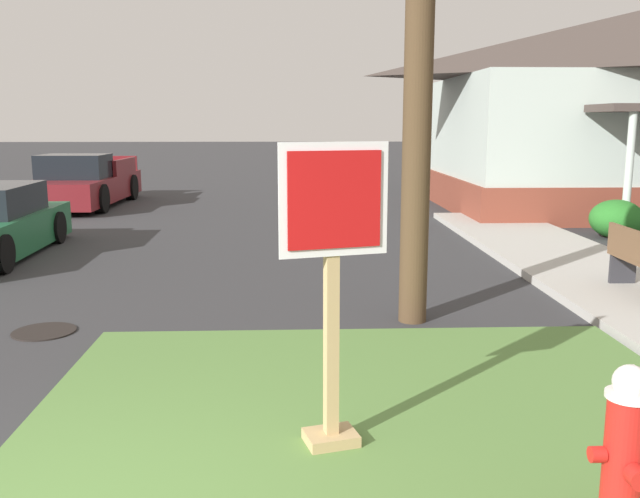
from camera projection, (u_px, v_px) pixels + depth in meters
grass_corner_patch at (382, 433)px, 5.09m from camera, size 5.47×4.97×0.08m
sidewalk_strip at (635, 294)px, 9.13m from camera, size 2.20×15.82×0.12m
fire_hydrant at (624, 456)px, 3.70m from camera, size 0.38×0.34×0.98m
stop_sign at (332, 301)px, 4.65m from camera, size 0.74×0.36×2.13m
manhole_cover at (44, 332)px, 7.67m from camera, size 0.70×0.70×0.02m
pickup_truck_maroon at (83, 184)px, 19.03m from camera, size 2.15×5.31×1.48m
corner_house at (632, 110)px, 17.92m from camera, size 10.12×7.86×5.17m
shrub_near_porch at (616, 219)px, 13.85m from camera, size 1.07×1.07×0.79m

